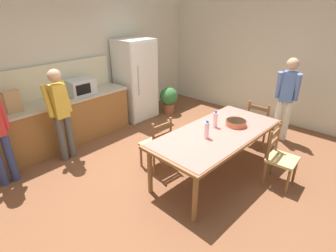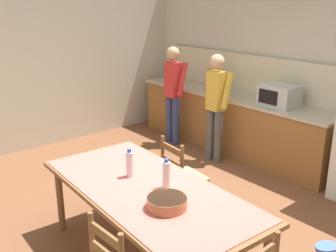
{
  "view_description": "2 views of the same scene",
  "coord_description": "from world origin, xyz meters",
  "px_view_note": "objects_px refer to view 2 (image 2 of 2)",
  "views": [
    {
      "loc": [
        -2.77,
        -2.36,
        2.52
      ],
      "look_at": [
        -0.29,
        -0.13,
        0.96
      ],
      "focal_mm": 28.0,
      "sensor_mm": 36.0,
      "label": 1
    },
    {
      "loc": [
        2.86,
        -2.4,
        2.34
      ],
      "look_at": [
        0.08,
        -0.08,
        1.17
      ],
      "focal_mm": 42.0,
      "sensor_mm": 36.0,
      "label": 2
    }
  ],
  "objects_px": {
    "dining_table": "(147,194)",
    "chair_side_far_left": "(182,178)",
    "person_at_counter": "(216,103)",
    "bottle_near_centre": "(130,164)",
    "person_at_sink": "(173,90)",
    "microwave": "(279,95)",
    "bottle_off_centre": "(166,174)",
    "paper_bag": "(214,80)",
    "serving_bowl": "(167,202)"
  },
  "relations": [
    {
      "from": "dining_table",
      "to": "chair_side_far_left",
      "type": "relative_size",
      "value": 2.49
    },
    {
      "from": "chair_side_far_left",
      "to": "person_at_counter",
      "type": "bearing_deg",
      "value": -53.76
    },
    {
      "from": "dining_table",
      "to": "bottle_near_centre",
      "type": "height_order",
      "value": "bottle_near_centre"
    },
    {
      "from": "bottle_near_centre",
      "to": "person_at_sink",
      "type": "xyz_separation_m",
      "value": [
        -2.01,
        2.25,
        0.01
      ]
    },
    {
      "from": "microwave",
      "to": "bottle_off_centre",
      "type": "distance_m",
      "value": 2.74
    },
    {
      "from": "person_at_sink",
      "to": "person_at_counter",
      "type": "relative_size",
      "value": 1.01
    },
    {
      "from": "bottle_off_centre",
      "to": "chair_side_far_left",
      "type": "relative_size",
      "value": 0.3
    },
    {
      "from": "bottle_near_centre",
      "to": "bottle_off_centre",
      "type": "relative_size",
      "value": 1.0
    },
    {
      "from": "bottle_off_centre",
      "to": "person_at_counter",
      "type": "relative_size",
      "value": 0.17
    },
    {
      "from": "chair_side_far_left",
      "to": "person_at_counter",
      "type": "height_order",
      "value": "person_at_counter"
    },
    {
      "from": "microwave",
      "to": "bottle_off_centre",
      "type": "xyz_separation_m",
      "value": [
        0.71,
        -2.64,
        -0.16
      ]
    },
    {
      "from": "person_at_sink",
      "to": "bottle_near_centre",
      "type": "bearing_deg",
      "value": -138.21
    },
    {
      "from": "chair_side_far_left",
      "to": "person_at_sink",
      "type": "relative_size",
      "value": 0.56
    },
    {
      "from": "paper_bag",
      "to": "person_at_counter",
      "type": "bearing_deg",
      "value": -44.04
    },
    {
      "from": "paper_bag",
      "to": "bottle_near_centre",
      "type": "distance_m",
      "value": 3.16
    },
    {
      "from": "microwave",
      "to": "dining_table",
      "type": "relative_size",
      "value": 0.22
    },
    {
      "from": "dining_table",
      "to": "person_at_sink",
      "type": "bearing_deg",
      "value": 135.34
    },
    {
      "from": "paper_bag",
      "to": "chair_side_far_left",
      "type": "xyz_separation_m",
      "value": [
        1.37,
        -1.92,
        -0.65
      ]
    },
    {
      "from": "bottle_off_centre",
      "to": "serving_bowl",
      "type": "relative_size",
      "value": 0.84
    },
    {
      "from": "bottle_off_centre",
      "to": "person_at_sink",
      "type": "distance_m",
      "value": 3.22
    },
    {
      "from": "dining_table",
      "to": "serving_bowl",
      "type": "distance_m",
      "value": 0.41
    },
    {
      "from": "dining_table",
      "to": "bottle_near_centre",
      "type": "xyz_separation_m",
      "value": [
        -0.28,
        0.01,
        0.19
      ]
    },
    {
      "from": "microwave",
      "to": "person_at_sink",
      "type": "relative_size",
      "value": 0.31
    },
    {
      "from": "microwave",
      "to": "dining_table",
      "type": "bearing_deg",
      "value": -77.77
    },
    {
      "from": "chair_side_far_left",
      "to": "dining_table",
      "type": "bearing_deg",
      "value": 124.78
    },
    {
      "from": "dining_table",
      "to": "person_at_counter",
      "type": "bearing_deg",
      "value": 120.29
    },
    {
      "from": "dining_table",
      "to": "person_at_sink",
      "type": "relative_size",
      "value": 1.4
    },
    {
      "from": "serving_bowl",
      "to": "person_at_sink",
      "type": "height_order",
      "value": "person_at_sink"
    },
    {
      "from": "serving_bowl",
      "to": "person_at_sink",
      "type": "distance_m",
      "value": 3.56
    },
    {
      "from": "dining_table",
      "to": "bottle_near_centre",
      "type": "distance_m",
      "value": 0.34
    },
    {
      "from": "paper_bag",
      "to": "serving_bowl",
      "type": "distance_m",
      "value": 3.62
    },
    {
      "from": "dining_table",
      "to": "person_at_counter",
      "type": "distance_m",
      "value": 2.6
    },
    {
      "from": "paper_bag",
      "to": "serving_bowl",
      "type": "height_order",
      "value": "paper_bag"
    },
    {
      "from": "dining_table",
      "to": "serving_bowl",
      "type": "relative_size",
      "value": 7.09
    },
    {
      "from": "serving_bowl",
      "to": "person_at_counter",
      "type": "xyz_separation_m",
      "value": [
        -1.69,
        2.33,
        0.08
      ]
    },
    {
      "from": "bottle_near_centre",
      "to": "serving_bowl",
      "type": "height_order",
      "value": "bottle_near_centre"
    },
    {
      "from": "microwave",
      "to": "serving_bowl",
      "type": "relative_size",
      "value": 1.56
    },
    {
      "from": "bottle_off_centre",
      "to": "person_at_counter",
      "type": "distance_m",
      "value": 2.55
    },
    {
      "from": "chair_side_far_left",
      "to": "person_at_sink",
      "type": "distance_m",
      "value": 2.36
    },
    {
      "from": "bottle_off_centre",
      "to": "person_at_sink",
      "type": "xyz_separation_m",
      "value": [
        -2.4,
        2.14,
        0.01
      ]
    },
    {
      "from": "microwave",
      "to": "chair_side_far_left",
      "type": "height_order",
      "value": "microwave"
    },
    {
      "from": "dining_table",
      "to": "bottle_off_centre",
      "type": "height_order",
      "value": "bottle_off_centre"
    },
    {
      "from": "bottle_near_centre",
      "to": "chair_side_far_left",
      "type": "distance_m",
      "value": 0.95
    },
    {
      "from": "bottle_off_centre",
      "to": "serving_bowl",
      "type": "bearing_deg",
      "value": -39.03
    },
    {
      "from": "paper_bag",
      "to": "dining_table",
      "type": "bearing_deg",
      "value": -56.27
    },
    {
      "from": "dining_table",
      "to": "bottle_near_centre",
      "type": "bearing_deg",
      "value": 177.42
    },
    {
      "from": "serving_bowl",
      "to": "chair_side_far_left",
      "type": "bearing_deg",
      "value": 132.71
    },
    {
      "from": "person_at_counter",
      "to": "microwave",
      "type": "bearing_deg",
      "value": -53.83
    },
    {
      "from": "dining_table",
      "to": "chair_side_far_left",
      "type": "distance_m",
      "value": 0.98
    },
    {
      "from": "bottle_off_centre",
      "to": "chair_side_far_left",
      "type": "xyz_separation_m",
      "value": [
        -0.58,
        0.7,
        -0.46
      ]
    }
  ]
}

